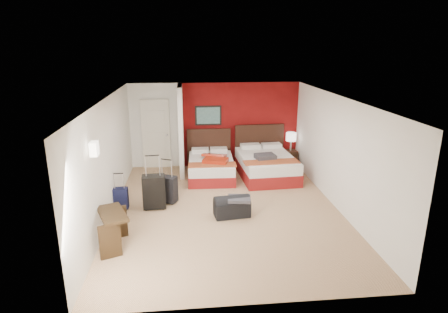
{
  "coord_description": "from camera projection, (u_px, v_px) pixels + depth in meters",
  "views": [
    {
      "loc": [
        -0.81,
        -7.71,
        3.59
      ],
      "look_at": [
        0.03,
        0.8,
        1.0
      ],
      "focal_mm": 30.06,
      "sensor_mm": 36.0,
      "label": 1
    }
  ],
  "objects": [
    {
      "name": "bed_left",
      "position": [
        211.0,
        168.0,
        10.39
      ],
      "size": [
        1.29,
        1.8,
        0.53
      ],
      "primitive_type": "cube",
      "rotation": [
        0.0,
        0.0,
        -0.03
      ],
      "color": "white",
      "rests_on": "ground"
    },
    {
      "name": "room_walls",
      "position": [
        164.0,
        141.0,
        9.31
      ],
      "size": [
        5.02,
        6.52,
        2.5
      ],
      "color": "white",
      "rests_on": "ground"
    },
    {
      "name": "desk",
      "position": [
        114.0,
        230.0,
        6.79
      ],
      "size": [
        0.7,
        0.93,
        0.7
      ],
      "primitive_type": "cube",
      "rotation": [
        0.0,
        0.0,
        0.39
      ],
      "color": "black",
      "rests_on": "ground"
    },
    {
      "name": "red_accent_panel",
      "position": [
        240.0,
        125.0,
        11.24
      ],
      "size": [
        3.5,
        0.04,
        2.5
      ],
      "primitive_type": "cube",
      "color": "maroon",
      "rests_on": "ground"
    },
    {
      "name": "bed_right",
      "position": [
        266.0,
        166.0,
        10.45
      ],
      "size": [
        1.55,
        2.12,
        0.61
      ],
      "primitive_type": "cube",
      "rotation": [
        0.0,
        0.0,
        0.06
      ],
      "color": "white",
      "rests_on": "ground"
    },
    {
      "name": "suitcase_charcoal",
      "position": [
        168.0,
        190.0,
        8.73
      ],
      "size": [
        0.49,
        0.41,
        0.62
      ],
      "primitive_type": "cube",
      "rotation": [
        0.0,
        0.0,
        -0.45
      ],
      "color": "black",
      "rests_on": "ground"
    },
    {
      "name": "suitcase_navy",
      "position": [
        120.0,
        199.0,
        8.38
      ],
      "size": [
        0.34,
        0.21,
        0.48
      ],
      "primitive_type": "cube",
      "rotation": [
        0.0,
        0.0,
        -0.0
      ],
      "color": "black",
      "rests_on": "ground"
    },
    {
      "name": "entry_door",
      "position": [
        156.0,
        134.0,
        11.04
      ],
      "size": [
        0.82,
        0.06,
        2.05
      ],
      "primitive_type": "cube",
      "color": "silver",
      "rests_on": "ground"
    },
    {
      "name": "ground",
      "position": [
        226.0,
        209.0,
        8.46
      ],
      "size": [
        6.5,
        6.5,
        0.0
      ],
      "primitive_type": "plane",
      "color": "tan",
      "rests_on": "ground"
    },
    {
      "name": "nightstand",
      "position": [
        290.0,
        158.0,
        11.32
      ],
      "size": [
        0.39,
        0.39,
        0.5
      ],
      "primitive_type": "cube",
      "rotation": [
        0.0,
        0.0,
        0.08
      ],
      "color": "black",
      "rests_on": "ground"
    },
    {
      "name": "table_lamp",
      "position": [
        291.0,
        142.0,
        11.17
      ],
      "size": [
        0.39,
        0.39,
        0.55
      ],
      "primitive_type": "cylinder",
      "rotation": [
        0.0,
        0.0,
        -0.34
      ],
      "color": "white",
      "rests_on": "nightstand"
    },
    {
      "name": "jacket_draped",
      "position": [
        239.0,
        199.0,
        7.98
      ],
      "size": [
        0.53,
        0.47,
        0.06
      ],
      "primitive_type": "cube",
      "rotation": [
        0.0,
        0.0,
        -0.13
      ],
      "color": "#3D3C42",
      "rests_on": "duffel_bag"
    },
    {
      "name": "duffel_bag",
      "position": [
        232.0,
        208.0,
        8.08
      ],
      "size": [
        0.8,
        0.5,
        0.38
      ],
      "primitive_type": "cube",
      "rotation": [
        0.0,
        0.0,
        0.13
      ],
      "color": "black",
      "rests_on": "ground"
    },
    {
      "name": "jacket_bundle",
      "position": [
        265.0,
        157.0,
        10.05
      ],
      "size": [
        0.58,
        0.49,
        0.12
      ],
      "primitive_type": "cube",
      "rotation": [
        0.0,
        0.0,
        0.17
      ],
      "color": "#3C3B41",
      "rests_on": "bed_right"
    },
    {
      "name": "suitcase_black",
      "position": [
        154.0,
        193.0,
        8.4
      ],
      "size": [
        0.52,
        0.34,
        0.75
      ],
      "primitive_type": "cube",
      "rotation": [
        0.0,
        0.0,
        0.06
      ],
      "color": "black",
      "rests_on": "ground"
    },
    {
      "name": "partition_wall",
      "position": [
        181.0,
        130.0,
        10.49
      ],
      "size": [
        0.12,
        1.2,
        2.5
      ],
      "primitive_type": "cube",
      "color": "silver",
      "rests_on": "ground"
    },
    {
      "name": "red_suitcase_open",
      "position": [
        215.0,
        158.0,
        10.21
      ],
      "size": [
        0.88,
        1.03,
        0.11
      ],
      "primitive_type": "cube",
      "rotation": [
        0.0,
        0.0,
        -0.32
      ],
      "color": "#A6230E",
      "rests_on": "bed_left"
    }
  ]
}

